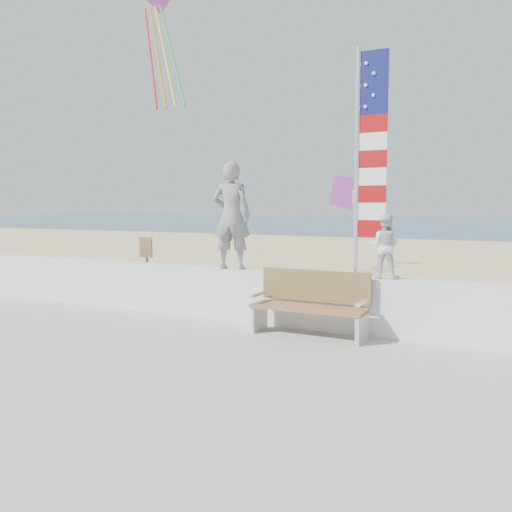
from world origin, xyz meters
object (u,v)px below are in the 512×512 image
Objects in this scene: adult at (231,216)px; bench at (311,303)px; flag at (365,153)px; child at (384,246)px.

adult is 1.04× the size of bench.
adult is at bearing 179.99° from flag.
adult is 0.53× the size of flag.
flag reaches higher than adult.
flag reaches higher than bench.
bench is at bearing 152.09° from adult.
child is at bearing 167.19° from adult.
child is at bearing 24.23° from bench.
child is 1.42m from bench.
bench is 0.51× the size of flag.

